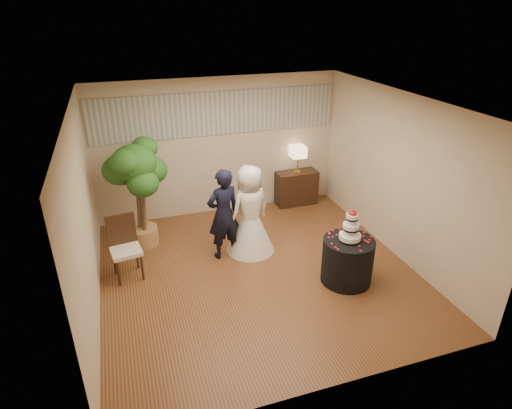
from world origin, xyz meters
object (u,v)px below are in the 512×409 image
object	(u,v)px
wedding_cake	(351,225)
groom	(223,214)
console	(296,188)
table_lamp	(298,159)
cake_table	(347,261)
bride	(250,210)
ficus_tree	(138,194)
side_chair	(126,249)

from	to	relation	value
wedding_cake	groom	bearing A→B (deg)	141.02
console	table_lamp	xyz separation A→B (m)	(0.00, 0.00, 0.66)
cake_table	console	distance (m)	2.97
groom	table_lamp	size ratio (longest dim) A/B	2.80
cake_table	wedding_cake	xyz separation A→B (m)	(0.00, 0.00, 0.64)
bride	console	size ratio (longest dim) A/B	1.79
groom	table_lamp	xyz separation A→B (m)	(2.05, 1.60, 0.23)
bride	ficus_tree	distance (m)	1.99
table_lamp	console	bearing A→B (deg)	0.00
wedding_cake	console	size ratio (longest dim) A/B	0.59
side_chair	console	bearing A→B (deg)	17.17
cake_table	ficus_tree	world-z (taller)	ficus_tree
bride	wedding_cake	world-z (taller)	bride
groom	cake_table	distance (m)	2.18
wedding_cake	ficus_tree	xyz separation A→B (m)	(-2.99, 2.18, 0.00)
bride	ficus_tree	world-z (taller)	ficus_tree
ficus_tree	table_lamp	bearing A→B (deg)	12.72
bride	cake_table	distance (m)	1.87
table_lamp	ficus_tree	distance (m)	3.46
bride	console	distance (m)	2.24
cake_table	table_lamp	world-z (taller)	table_lamp
wedding_cake	side_chair	bearing A→B (deg)	160.15
wedding_cake	table_lamp	distance (m)	2.97
console	groom	bearing A→B (deg)	-142.84
console	table_lamp	world-z (taller)	table_lamp
wedding_cake	table_lamp	xyz separation A→B (m)	(0.38, 2.94, 0.03)
cake_table	table_lamp	xyz separation A→B (m)	(0.38, 2.94, 0.67)
cake_table	side_chair	xyz separation A→B (m)	(-3.31, 1.20, 0.15)
wedding_cake	ficus_tree	bearing A→B (deg)	143.88
groom	wedding_cake	xyz separation A→B (m)	(1.66, -1.34, 0.20)
groom	side_chair	size ratio (longest dim) A/B	1.56
groom	console	xyz separation A→B (m)	(2.05, 1.60, -0.44)
console	side_chair	world-z (taller)	side_chair
cake_table	wedding_cake	distance (m)	0.64
table_lamp	groom	bearing A→B (deg)	-141.99
cake_table	side_chair	size ratio (longest dim) A/B	0.77
groom	wedding_cake	bearing A→B (deg)	127.36
bride	ficus_tree	xyz separation A→B (m)	(-1.82, 0.80, 0.21)
cake_table	console	size ratio (longest dim) A/B	0.90
console	side_chair	xyz separation A→B (m)	(-3.69, -1.75, 0.15)
console	ficus_tree	bearing A→B (deg)	-168.13
groom	side_chair	bearing A→B (deg)	-8.49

